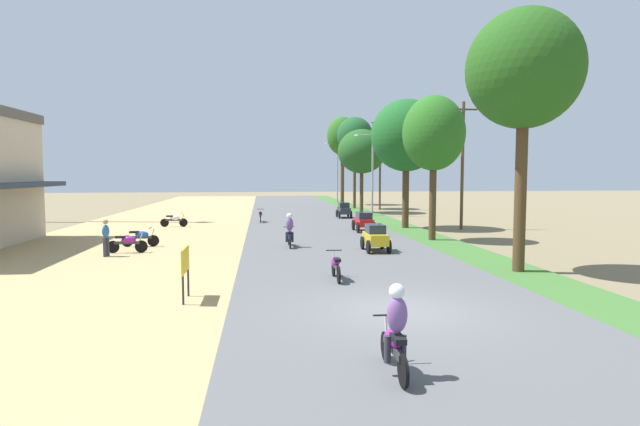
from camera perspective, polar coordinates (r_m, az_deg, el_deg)
ground_plane at (r=13.87m, az=8.92°, el=-10.87°), size 180.00×180.00×0.00m
road_strip at (r=13.86m, az=8.93°, el=-10.71°), size 9.00×140.00×0.08m
median_strip at (r=16.29m, az=28.90°, el=-8.96°), size 2.40×140.00×0.06m
parked_motorbike_nearest at (r=24.90m, az=-20.44°, el=-3.01°), size 1.80×0.54×0.94m
parked_motorbike_second at (r=26.81m, az=-19.14°, el=-2.47°), size 1.80×0.54×0.94m
parked_motorbike_third at (r=36.11m, az=-15.75°, el=-0.69°), size 1.80×0.54×0.94m
street_signboard at (r=15.07m, az=-14.63°, el=-5.42°), size 0.06×1.30×1.50m
pedestrian_on_shoulder at (r=24.08m, az=-22.53°, el=-2.33°), size 0.37×0.43×1.62m
median_tree_nearest at (r=20.45m, az=21.57°, el=14.39°), size 4.10×4.10×9.42m
median_tree_second at (r=28.48m, az=12.43°, el=8.51°), size 3.33×3.33×7.73m
median_tree_third at (r=34.60m, az=9.50°, el=8.39°), size 4.63×4.63×8.42m
median_tree_fourth at (r=48.01m, az=4.63°, el=6.76°), size 4.42×4.42×7.64m
median_tree_fifth at (r=53.51m, az=3.85°, el=8.48°), size 3.66×3.66×9.34m
median_tree_sixth at (r=60.62m, az=2.49°, el=8.39°), size 3.60×3.60×10.16m
streetlamp_near at (r=44.35m, az=5.81°, el=5.01°), size 3.16×0.20×7.01m
streetlamp_mid at (r=64.56m, az=1.94°, el=5.02°), size 3.16×0.20×7.44m
utility_pole_near at (r=52.00m, az=6.64°, el=5.58°), size 1.80×0.20×9.15m
utility_pole_far at (r=34.80m, az=15.43°, el=5.32°), size 1.80×0.20×8.24m
car_hatchback_yellow at (r=23.85m, az=6.12°, el=-2.61°), size 1.04×2.00×1.23m
car_sedan_red at (r=31.96m, az=4.83°, el=-0.84°), size 1.10×2.26×1.19m
car_hatchback_charcoal at (r=41.71m, az=2.64°, el=0.39°), size 1.04×2.00×1.23m
motorbike_foreground_rider at (r=9.42m, az=8.26°, el=-12.83°), size 0.54×1.80×1.66m
motorbike_ahead_second at (r=17.43m, az=1.76°, el=-5.75°), size 0.54×1.80×0.94m
motorbike_ahead_third at (r=25.10m, az=-3.39°, el=-2.00°), size 0.54×1.80×1.66m
motorbike_ahead_fourth at (r=38.21m, az=-6.58°, el=-0.26°), size 0.54×1.80×0.94m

